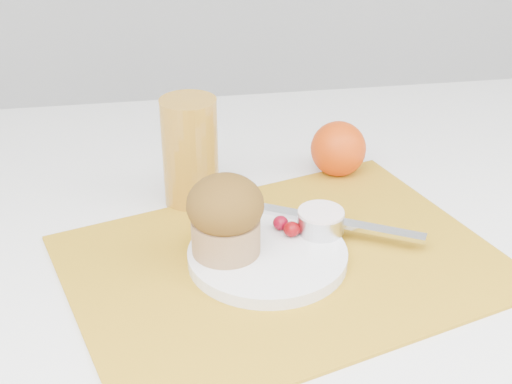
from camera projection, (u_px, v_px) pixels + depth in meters
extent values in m
cube|color=#BF8A1A|center=(284.00, 263.00, 0.81)|extent=(0.55, 0.47, 0.00)
cylinder|color=white|center=(267.00, 256.00, 0.80)|extent=(0.20, 0.20, 0.01)
cylinder|color=silver|center=(321.00, 222.00, 0.83)|extent=(0.06, 0.06, 0.02)
cylinder|color=white|center=(321.00, 213.00, 0.82)|extent=(0.06, 0.06, 0.01)
ellipsoid|color=#5F0211|center=(281.00, 223.00, 0.84)|extent=(0.02, 0.02, 0.02)
ellipsoid|color=#570205|center=(292.00, 229.00, 0.82)|extent=(0.02, 0.02, 0.02)
cube|color=silver|center=(338.00, 222.00, 0.85)|extent=(0.19, 0.12, 0.01)
sphere|color=#DC4207|center=(338.00, 149.00, 0.99)|extent=(0.08, 0.08, 0.08)
cylinder|color=#B57D21|center=(190.00, 152.00, 0.90)|extent=(0.08, 0.08, 0.14)
cylinder|color=tan|center=(226.00, 235.00, 0.79)|extent=(0.09, 0.09, 0.04)
ellipsoid|color=#3D250B|center=(225.00, 205.00, 0.77)|extent=(0.09, 0.09, 0.07)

